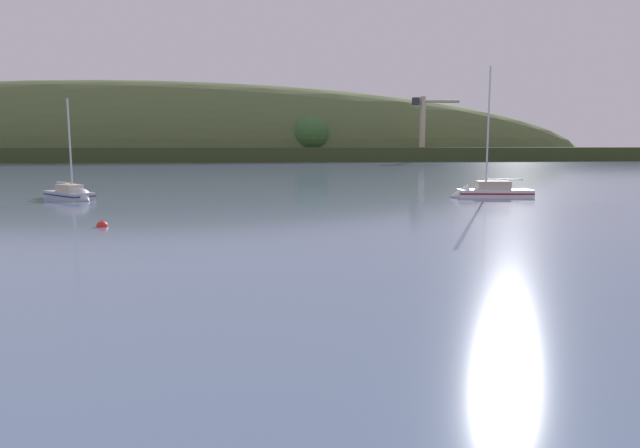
{
  "coord_description": "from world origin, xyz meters",
  "views": [
    {
      "loc": [
        -4.72,
        -4.68,
        5.65
      ],
      "look_at": [
        -2.52,
        27.16,
        1.26
      ],
      "focal_mm": 32.27,
      "sensor_mm": 36.0,
      "label": 1
    }
  ],
  "objects_px": {
    "dockside_crane": "(423,129)",
    "mooring_buoy_midchannel": "(102,227)",
    "sailboat_near_mooring": "(73,197)",
    "sailboat_far_left": "(486,194)"
  },
  "relations": [
    {
      "from": "sailboat_near_mooring",
      "to": "mooring_buoy_midchannel",
      "type": "height_order",
      "value": "sailboat_near_mooring"
    },
    {
      "from": "sailboat_near_mooring",
      "to": "mooring_buoy_midchannel",
      "type": "xyz_separation_m",
      "value": [
        9.29,
        -21.0,
        -0.25
      ]
    },
    {
      "from": "mooring_buoy_midchannel",
      "to": "sailboat_far_left",
      "type": "bearing_deg",
      "value": 30.01
    },
    {
      "from": "sailboat_near_mooring",
      "to": "sailboat_far_left",
      "type": "xyz_separation_m",
      "value": [
        43.98,
        -0.96,
        0.11
      ]
    },
    {
      "from": "mooring_buoy_midchannel",
      "to": "dockside_crane",
      "type": "bearing_deg",
      "value": 68.93
    },
    {
      "from": "dockside_crane",
      "to": "sailboat_far_left",
      "type": "distance_m",
      "value": 150.9
    },
    {
      "from": "sailboat_near_mooring",
      "to": "sailboat_far_left",
      "type": "distance_m",
      "value": 43.99
    },
    {
      "from": "sailboat_near_mooring",
      "to": "mooring_buoy_midchannel",
      "type": "distance_m",
      "value": 22.97
    },
    {
      "from": "sailboat_near_mooring",
      "to": "mooring_buoy_midchannel",
      "type": "relative_size",
      "value": 13.1
    },
    {
      "from": "dockside_crane",
      "to": "mooring_buoy_midchannel",
      "type": "distance_m",
      "value": 179.91
    }
  ]
}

